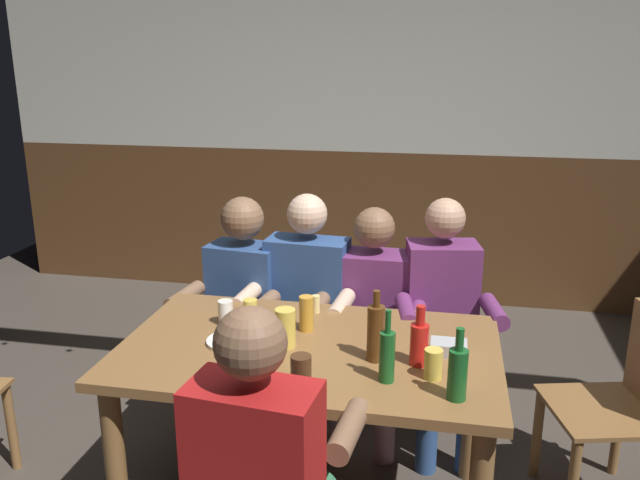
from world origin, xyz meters
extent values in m
cube|color=beige|center=(0.00, 2.63, 1.86)|extent=(6.08, 0.12, 1.36)
cube|color=brown|center=(0.00, 2.63, 0.59)|extent=(6.08, 0.12, 1.17)
cube|color=brown|center=(0.00, -0.04, 0.76)|extent=(1.51, 0.92, 0.04)
cylinder|color=brown|center=(-0.67, -0.42, 0.37)|extent=(0.08, 0.08, 0.74)
cylinder|color=brown|center=(-0.67, 0.34, 0.37)|extent=(0.08, 0.08, 0.74)
cylinder|color=brown|center=(0.67, 0.34, 0.37)|extent=(0.08, 0.08, 0.74)
cube|color=#2D4C84|center=(-0.51, 0.72, 0.71)|extent=(0.39, 0.27, 0.49)
sphere|color=brown|center=(-0.51, 0.72, 1.09)|extent=(0.22, 0.22, 0.22)
cylinder|color=#AD1919|center=(-0.43, 0.58, 0.48)|extent=(0.18, 0.39, 0.13)
cylinder|color=#AD1919|center=(-0.63, 0.60, 0.48)|extent=(0.18, 0.39, 0.13)
cylinder|color=#AD1919|center=(-0.45, 0.39, 0.21)|extent=(0.10, 0.10, 0.42)
cylinder|color=#AD1919|center=(-0.65, 0.42, 0.21)|extent=(0.10, 0.10, 0.42)
cylinder|color=brown|center=(-0.33, 0.44, 0.73)|extent=(0.12, 0.29, 0.08)
cylinder|color=brown|center=(-0.75, 0.50, 0.73)|extent=(0.12, 0.29, 0.08)
cube|color=#2D4C84|center=(-0.17, 0.72, 0.73)|extent=(0.43, 0.23, 0.54)
sphere|color=beige|center=(-0.17, 0.72, 1.13)|extent=(0.20, 0.20, 0.20)
cylinder|color=#33724C|center=(-0.07, 0.55, 0.48)|extent=(0.16, 0.43, 0.13)
cylinder|color=#33724C|center=(-0.30, 0.57, 0.48)|extent=(0.16, 0.43, 0.13)
cylinder|color=#33724C|center=(-0.08, 0.34, 0.21)|extent=(0.10, 0.10, 0.42)
cylinder|color=#33724C|center=(-0.31, 0.35, 0.21)|extent=(0.10, 0.10, 0.42)
cylinder|color=beige|center=(0.05, 0.46, 0.76)|extent=(0.10, 0.29, 0.08)
cylinder|color=beige|center=(-0.42, 0.50, 0.76)|extent=(0.10, 0.29, 0.08)
cube|color=#6B2D66|center=(0.17, 0.72, 0.70)|extent=(0.42, 0.23, 0.49)
sphere|color=brown|center=(0.17, 0.72, 1.08)|extent=(0.20, 0.20, 0.20)
cylinder|color=#B78493|center=(0.28, 0.58, 0.48)|extent=(0.14, 0.39, 0.13)
cylinder|color=#B78493|center=(0.05, 0.58, 0.48)|extent=(0.14, 0.39, 0.13)
cylinder|color=#B78493|center=(0.28, 0.39, 0.21)|extent=(0.10, 0.10, 0.42)
cylinder|color=#B78493|center=(0.05, 0.39, 0.21)|extent=(0.10, 0.10, 0.42)
cylinder|color=#6B2D66|center=(0.40, 0.46, 0.73)|extent=(0.08, 0.28, 0.08)
cylinder|color=brown|center=(-0.07, 0.47, 0.73)|extent=(0.08, 0.28, 0.08)
cube|color=#6B2D66|center=(0.51, 0.72, 0.74)|extent=(0.38, 0.28, 0.56)
sphere|color=tan|center=(0.51, 0.72, 1.14)|extent=(0.20, 0.20, 0.20)
cylinder|color=#2D4C84|center=(0.63, 0.59, 0.48)|extent=(0.20, 0.43, 0.13)
cylinder|color=#2D4C84|center=(0.44, 0.55, 0.48)|extent=(0.20, 0.43, 0.13)
cylinder|color=#2D4C84|center=(0.67, 0.38, 0.21)|extent=(0.10, 0.10, 0.42)
cylinder|color=#2D4C84|center=(0.48, 0.35, 0.21)|extent=(0.10, 0.10, 0.42)
cylinder|color=#6B2D66|center=(0.75, 0.51, 0.77)|extent=(0.13, 0.29, 0.08)
cylinder|color=#6B2D66|center=(0.36, 0.44, 0.77)|extent=(0.13, 0.29, 0.08)
cube|color=#AD1919|center=(0.00, -0.80, 0.73)|extent=(0.40, 0.25, 0.55)
sphere|color=brown|center=(0.00, -0.80, 1.14)|extent=(0.21, 0.21, 0.21)
cylinder|color=brown|center=(-0.19, -0.53, 0.76)|extent=(0.11, 0.29, 0.08)
cylinder|color=brown|center=(0.24, -0.58, 0.76)|extent=(0.11, 0.29, 0.08)
cube|color=brown|center=(1.21, 0.27, 0.45)|extent=(0.53, 0.53, 0.02)
cylinder|color=brown|center=(0.98, 0.41, 0.22)|extent=(0.04, 0.04, 0.44)
cylinder|color=brown|center=(1.35, 0.50, 0.22)|extent=(0.04, 0.04, 0.44)
cylinder|color=brown|center=(-1.44, -0.01, 0.22)|extent=(0.04, 0.04, 0.44)
cylinder|color=#F9E08C|center=(-0.04, 0.31, 0.82)|extent=(0.04, 0.04, 0.08)
cube|color=#B2B7BC|center=(0.55, 0.00, 0.80)|extent=(0.14, 0.10, 0.05)
cylinder|color=white|center=(-0.31, -0.07, 0.79)|extent=(0.21, 0.21, 0.01)
cylinder|color=#195923|center=(0.33, -0.27, 0.87)|extent=(0.06, 0.06, 0.19)
cylinder|color=#195923|center=(0.33, -0.27, 1.01)|extent=(0.02, 0.02, 0.09)
cylinder|color=#195923|center=(0.58, -0.34, 0.87)|extent=(0.07, 0.07, 0.18)
cylinder|color=#195923|center=(0.58, -0.34, 1.00)|extent=(0.03, 0.03, 0.08)
cylinder|color=red|center=(0.44, -0.11, 0.86)|extent=(0.07, 0.07, 0.16)
cylinder|color=red|center=(0.44, -0.11, 0.98)|extent=(0.03, 0.03, 0.08)
cylinder|color=#593314|center=(0.27, -0.11, 0.89)|extent=(0.07, 0.07, 0.22)
cylinder|color=#593314|center=(0.27, -0.11, 1.03)|extent=(0.03, 0.03, 0.06)
cylinder|color=#E5C64C|center=(0.49, -0.21, 0.84)|extent=(0.07, 0.07, 0.11)
cylinder|color=#E5C64C|center=(-0.30, 0.15, 0.83)|extent=(0.06, 0.06, 0.10)
cylinder|color=#4C2D19|center=(0.06, -0.43, 0.85)|extent=(0.07, 0.07, 0.15)
cylinder|color=white|center=(-0.40, 0.11, 0.83)|extent=(0.07, 0.07, 0.11)
cylinder|color=gold|center=(-0.04, 0.11, 0.86)|extent=(0.06, 0.06, 0.15)
cylinder|color=#E5C64C|center=(-0.09, -0.06, 0.86)|extent=(0.08, 0.08, 0.16)
camera|label=1|loc=(0.51, -2.37, 1.91)|focal=36.55mm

